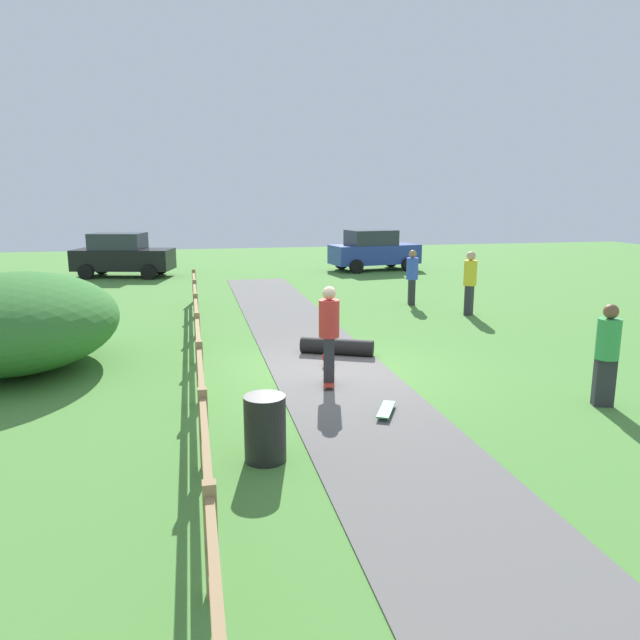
% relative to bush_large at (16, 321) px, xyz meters
% --- Properties ---
extents(ground_plane, '(60.00, 60.00, 0.00)m').
position_rel_bush_large_xyz_m(ground_plane, '(6.21, -1.74, -0.98)').
color(ground_plane, '#4C8438').
extents(asphalt_path, '(2.40, 28.00, 0.02)m').
position_rel_bush_large_xyz_m(asphalt_path, '(6.21, -1.74, -0.97)').
color(asphalt_path, '#605E5B').
rests_on(asphalt_path, ground_plane).
extents(wooden_fence, '(0.12, 18.12, 1.10)m').
position_rel_bush_large_xyz_m(wooden_fence, '(3.61, -1.74, -0.32)').
color(wooden_fence, '#997A51').
rests_on(wooden_fence, ground_plane).
extents(bush_large, '(4.02, 4.83, 1.97)m').
position_rel_bush_large_xyz_m(bush_large, '(0.00, 0.00, 0.00)').
color(bush_large, '#33702D').
rests_on(bush_large, ground_plane).
extents(trash_bin, '(0.56, 0.56, 0.90)m').
position_rel_bush_large_xyz_m(trash_bin, '(4.41, -5.48, -0.53)').
color(trash_bin, black).
rests_on(trash_bin, ground_plane).
extents(skater_riding, '(0.46, 0.82, 1.86)m').
position_rel_bush_large_xyz_m(skater_riding, '(5.97, -2.52, 0.08)').
color(skater_riding, '#B23326').
rests_on(skater_riding, asphalt_path).
extents(skater_fallen, '(1.63, 1.48, 0.36)m').
position_rel_bush_large_xyz_m(skater_fallen, '(6.61, -0.51, -0.78)').
color(skater_fallen, black).
rests_on(skater_fallen, asphalt_path).
extents(skateboard_loose, '(0.54, 0.80, 0.08)m').
position_rel_bush_large_xyz_m(skateboard_loose, '(6.53, -4.22, -0.90)').
color(skateboard_loose, '#338C4C').
rests_on(skateboard_loose, asphalt_path).
extents(bystander_green, '(0.48, 0.48, 1.75)m').
position_rel_bush_large_xyz_m(bystander_green, '(10.25, -4.57, -0.02)').
color(bystander_green, '#2D2D33').
rests_on(bystander_green, ground_plane).
extents(bystander_yellow, '(0.54, 0.54, 1.89)m').
position_rel_bush_large_xyz_m(bystander_yellow, '(11.61, 3.23, 0.07)').
color(bystander_yellow, '#2D2D33').
rests_on(bystander_yellow, ground_plane).
extents(bystander_blue, '(0.46, 0.46, 1.79)m').
position_rel_bush_large_xyz_m(bystander_blue, '(10.54, 5.18, 0.01)').
color(bystander_blue, '#2D2D33').
rests_on(bystander_blue, ground_plane).
extents(parked_car_blue, '(4.41, 2.48, 1.92)m').
position_rel_bush_large_xyz_m(parked_car_blue, '(12.12, 14.42, -0.02)').
color(parked_car_blue, '#283D99').
rests_on(parked_car_blue, ground_plane).
extents(parked_car_black, '(4.48, 2.73, 1.92)m').
position_rel_bush_large_xyz_m(parked_car_black, '(0.60, 14.44, -0.02)').
color(parked_car_black, black).
rests_on(parked_car_black, ground_plane).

